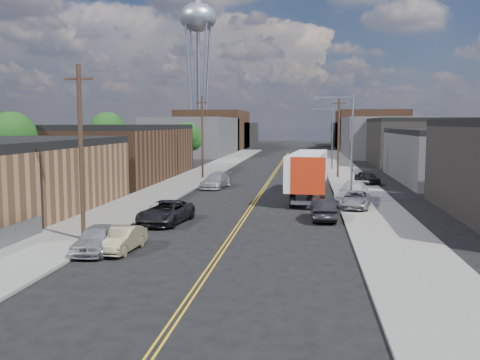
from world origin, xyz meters
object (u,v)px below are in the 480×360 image
(car_right_lot_b, at_px, (353,193))
(semi_truck, at_px, (308,171))
(car_left_c, at_px, (166,212))
(car_right_lot_c, at_px, (367,178))
(car_ahead_truck, at_px, (303,172))
(car_right_oncoming, at_px, (323,209))
(water_tower, at_px, (198,23))
(car_left_a, at_px, (97,239))
(car_right_lot_a, at_px, (355,200))
(car_left_d, at_px, (216,181))
(car_left_b, at_px, (122,239))

(car_right_lot_b, bearing_deg, semi_truck, 144.25)
(car_left_c, relative_size, car_right_lot_c, 1.39)
(car_ahead_truck, bearing_deg, car_right_oncoming, -90.02)
(water_tower, height_order, car_left_a, water_tower)
(car_right_lot_b, bearing_deg, car_left_c, -128.41)
(semi_truck, relative_size, car_right_lot_b, 2.82)
(car_left_c, distance_m, car_right_lot_a, 15.16)
(water_tower, relative_size, car_left_c, 6.69)
(car_right_lot_c, xyz_separation_m, car_ahead_truck, (-7.12, 6.31, -0.06))
(semi_truck, distance_m, car_left_a, 25.53)
(car_right_lot_a, bearing_deg, water_tower, 118.63)
(semi_truck, bearing_deg, car_right_lot_b, -44.38)
(semi_truck, xyz_separation_m, car_left_c, (-9.50, -14.63, -1.60))
(car_left_c, bearing_deg, semi_truck, 64.19)
(water_tower, relative_size, car_right_lot_b, 6.48)
(car_left_c, relative_size, car_right_lot_b, 0.97)
(semi_truck, relative_size, car_left_d, 2.99)
(car_ahead_truck, bearing_deg, car_left_c, -109.33)
(car_right_oncoming, relative_size, car_ahead_truck, 0.83)
(car_left_d, bearing_deg, car_left_a, -84.93)
(car_ahead_truck, bearing_deg, car_right_lot_b, -81.71)
(car_left_b, relative_size, car_right_lot_a, 0.83)
(car_left_a, xyz_separation_m, car_left_d, (1.40, 28.34, 0.04))
(car_left_a, bearing_deg, car_left_c, 78.30)
(car_left_a, relative_size, car_left_b, 1.09)
(water_tower, relative_size, car_right_lot_a, 7.74)
(car_left_d, height_order, car_ahead_truck, car_left_d)
(car_left_d, height_order, car_right_oncoming, car_left_d)
(car_right_lot_a, bearing_deg, car_left_a, -123.23)
(car_right_oncoming, bearing_deg, car_left_d, -60.80)
(car_left_c, height_order, car_right_lot_a, car_left_c)
(car_right_lot_c, bearing_deg, car_left_b, -135.84)
(car_left_c, distance_m, car_left_d, 19.94)
(semi_truck, xyz_separation_m, car_right_lot_b, (3.73, -4.39, -1.39))
(car_right_lot_a, bearing_deg, car_ahead_truck, 109.71)
(car_left_c, bearing_deg, car_right_oncoming, 21.09)
(car_right_lot_a, bearing_deg, car_left_b, -121.53)
(car_left_d, bearing_deg, car_right_oncoming, -50.67)
(car_right_lot_c, distance_m, car_ahead_truck, 9.52)
(car_right_lot_a, height_order, car_ahead_truck, car_ahead_truck)
(car_right_oncoming, bearing_deg, water_tower, -75.44)
(water_tower, distance_m, car_right_lot_a, 96.39)
(car_left_a, bearing_deg, water_tower, 96.43)
(water_tower, xyz_separation_m, car_left_b, (16.80, -102.00, -30.00))
(car_right_lot_a, xyz_separation_m, car_ahead_truck, (-4.32, 23.74, -0.04))
(car_left_d, xyz_separation_m, car_ahead_truck, (8.88, 11.26, -0.01))
(car_right_oncoming, xyz_separation_m, car_right_lot_c, (5.41, 22.27, 0.07))
(car_left_d, distance_m, car_right_oncoming, 20.30)
(car_right_lot_a, bearing_deg, car_left_c, -141.12)
(car_left_a, relative_size, car_right_lot_c, 1.09)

